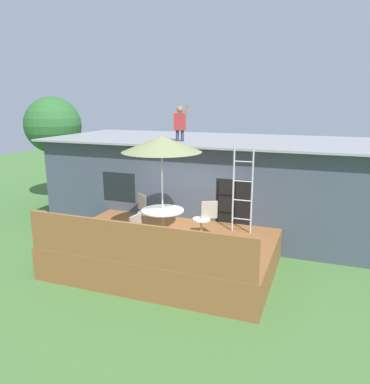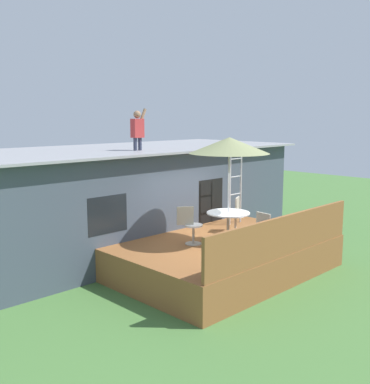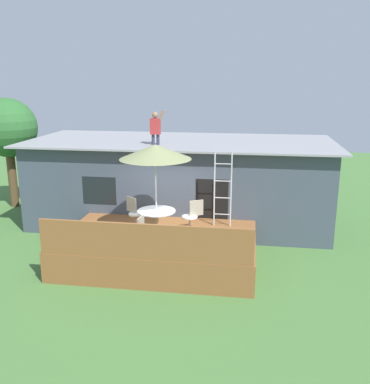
{
  "view_description": "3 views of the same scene",
  "coord_description": "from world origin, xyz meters",
  "px_view_note": "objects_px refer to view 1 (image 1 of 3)",
  "views": [
    {
      "loc": [
        3.59,
        -8.32,
        4.15
      ],
      "look_at": [
        0.13,
        0.95,
        1.75
      ],
      "focal_mm": 35.61,
      "sensor_mm": 36.0,
      "label": 1
    },
    {
      "loc": [
        -8.41,
        -7.19,
        3.81
      ],
      "look_at": [
        -0.4,
        0.93,
        1.95
      ],
      "focal_mm": 43.26,
      "sensor_mm": 36.0,
      "label": 2
    },
    {
      "loc": [
        2.44,
        -11.18,
        5.03
      ],
      "look_at": [
        0.57,
        0.98,
        1.79
      ],
      "focal_mm": 40.75,
      "sensor_mm": 36.0,
      "label": 3
    }
  ],
  "objects_px": {
    "patio_chair_near": "(139,234)",
    "backyard_tree": "(53,126)",
    "patio_chair_right": "(204,219)",
    "patio_umbrella": "(162,144)",
    "patio_table": "(163,216)",
    "person_figure": "(180,121)",
    "step_ladder": "(243,191)",
    "patio_chair_left": "(145,212)"
  },
  "relations": [
    {
      "from": "patio_table",
      "to": "patio_chair_near",
      "type": "height_order",
      "value": "patio_chair_near"
    },
    {
      "from": "patio_chair_right",
      "to": "backyard_tree",
      "type": "distance_m",
      "value": 9.01
    },
    {
      "from": "patio_table",
      "to": "patio_chair_near",
      "type": "bearing_deg",
      "value": -97.4
    },
    {
      "from": "step_ladder",
      "to": "person_figure",
      "type": "xyz_separation_m",
      "value": [
        -2.28,
        1.51,
        1.63
      ]
    },
    {
      "from": "patio_chair_near",
      "to": "backyard_tree",
      "type": "relative_size",
      "value": 0.21
    },
    {
      "from": "person_figure",
      "to": "patio_chair_left",
      "type": "xyz_separation_m",
      "value": [
        -0.18,
        -2.16,
        -2.27
      ]
    },
    {
      "from": "patio_chair_near",
      "to": "patio_chair_right",
      "type": "bearing_deg",
      "value": -27.44
    },
    {
      "from": "patio_table",
      "to": "person_figure",
      "type": "xyz_separation_m",
      "value": [
        -0.58,
        2.69,
        2.15
      ]
    },
    {
      "from": "patio_chair_near",
      "to": "backyard_tree",
      "type": "xyz_separation_m",
      "value": [
        -6.74,
        5.64,
        1.85
      ]
    },
    {
      "from": "patio_umbrella",
      "to": "patio_chair_left",
      "type": "height_order",
      "value": "patio_umbrella"
    },
    {
      "from": "patio_table",
      "to": "backyard_tree",
      "type": "distance_m",
      "value": 8.47
    },
    {
      "from": "step_ladder",
      "to": "patio_umbrella",
      "type": "bearing_deg",
      "value": -145.43
    },
    {
      "from": "person_figure",
      "to": "patio_chair_near",
      "type": "xyz_separation_m",
      "value": [
        0.45,
        -3.69,
        -2.27
      ]
    },
    {
      "from": "patio_table",
      "to": "backyard_tree",
      "type": "xyz_separation_m",
      "value": [
        -6.87,
        4.64,
        1.72
      ]
    },
    {
      "from": "patio_table",
      "to": "person_figure",
      "type": "height_order",
      "value": "person_figure"
    },
    {
      "from": "step_ladder",
      "to": "backyard_tree",
      "type": "distance_m",
      "value": 9.33
    },
    {
      "from": "patio_chair_near",
      "to": "backyard_tree",
      "type": "distance_m",
      "value": 8.98
    },
    {
      "from": "patio_table",
      "to": "patio_umbrella",
      "type": "relative_size",
      "value": 0.41
    },
    {
      "from": "patio_table",
      "to": "backyard_tree",
      "type": "bearing_deg",
      "value": 145.99
    },
    {
      "from": "patio_chair_near",
      "to": "step_ladder",
      "type": "bearing_deg",
      "value": -32.68
    },
    {
      "from": "patio_table",
      "to": "patio_umbrella",
      "type": "distance_m",
      "value": 1.76
    },
    {
      "from": "patio_chair_left",
      "to": "patio_chair_near",
      "type": "relative_size",
      "value": 1.0
    },
    {
      "from": "patio_chair_left",
      "to": "patio_chair_right",
      "type": "bearing_deg",
      "value": 33.57
    },
    {
      "from": "patio_chair_left",
      "to": "patio_chair_right",
      "type": "height_order",
      "value": "same"
    },
    {
      "from": "step_ladder",
      "to": "backyard_tree",
      "type": "relative_size",
      "value": 0.51
    },
    {
      "from": "person_figure",
      "to": "step_ladder",
      "type": "bearing_deg",
      "value": -33.55
    },
    {
      "from": "patio_umbrella",
      "to": "backyard_tree",
      "type": "relative_size",
      "value": 0.59
    },
    {
      "from": "person_figure",
      "to": "backyard_tree",
      "type": "relative_size",
      "value": 0.26
    },
    {
      "from": "patio_chair_left",
      "to": "backyard_tree",
      "type": "height_order",
      "value": "backyard_tree"
    },
    {
      "from": "person_figure",
      "to": "patio_chair_left",
      "type": "distance_m",
      "value": 3.14
    },
    {
      "from": "patio_umbrella",
      "to": "step_ladder",
      "type": "bearing_deg",
      "value": 34.57
    },
    {
      "from": "person_figure",
      "to": "backyard_tree",
      "type": "distance_m",
      "value": 6.6
    },
    {
      "from": "patio_table",
      "to": "backyard_tree",
      "type": "height_order",
      "value": "backyard_tree"
    },
    {
      "from": "patio_chair_left",
      "to": "backyard_tree",
      "type": "xyz_separation_m",
      "value": [
        -6.11,
        4.11,
        1.85
      ]
    },
    {
      "from": "person_figure",
      "to": "backyard_tree",
      "type": "bearing_deg",
      "value": 162.79
    },
    {
      "from": "patio_umbrella",
      "to": "patio_chair_near",
      "type": "distance_m",
      "value": 2.15
    },
    {
      "from": "patio_chair_right",
      "to": "patio_umbrella",
      "type": "bearing_deg",
      "value": 0.0
    },
    {
      "from": "patio_umbrella",
      "to": "patio_chair_near",
      "type": "relative_size",
      "value": 2.76
    },
    {
      "from": "patio_chair_right",
      "to": "patio_chair_left",
      "type": "bearing_deg",
      "value": -29.57
    },
    {
      "from": "person_figure",
      "to": "patio_chair_near",
      "type": "distance_m",
      "value": 4.36
    },
    {
      "from": "patio_chair_right",
      "to": "backyard_tree",
      "type": "bearing_deg",
      "value": -56.34
    },
    {
      "from": "patio_chair_near",
      "to": "backyard_tree",
      "type": "height_order",
      "value": "backyard_tree"
    }
  ]
}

